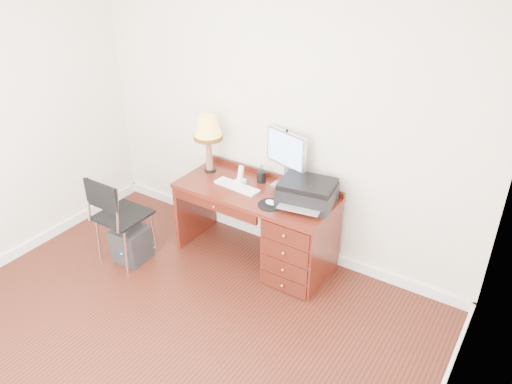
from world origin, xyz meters
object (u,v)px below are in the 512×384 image
Objects in this scene: leg_lamp at (208,131)px; equipment_box at (131,244)px; monitor at (285,152)px; desk at (285,231)px; chair at (116,212)px; printer at (307,193)px; phone at (241,178)px.

leg_lamp is 1.67× the size of equipment_box.
desk is at bearing -41.10° from monitor.
desk is 1.58m from chair.
equipment_box is (-1.32, -0.68, -0.24)m from desk.
leg_lamp reaches higher than equipment_box.
printer is at bearing 22.53° from equipment_box.
leg_lamp reaches higher than monitor.
desk is at bearing 23.85° from equipment_box.
desk is 1.20m from leg_lamp.
desk is at bearing -173.96° from printer.
leg_lamp is 0.62× the size of chair.
desk is 1.51m from equipment_box.
equipment_box is at bearing 58.64° from chair.
monitor is 3.02× the size of phone.
equipment_box is at bearing -117.48° from leg_lamp.
monitor is at bearing 10.90° from leg_lamp.
printer is 1.55× the size of equipment_box.
phone is at bearing 175.45° from desk.
equipment_box is (-1.17, -0.92, -0.92)m from monitor.
equipment_box is at bearing -152.76° from desk.
monitor is at bearing 141.19° from printer.
desk is 1.63× the size of chair.
monitor reaches higher than chair.
leg_lamp is at bearing -177.66° from phone.
monitor is at bearing 34.83° from equipment_box.
phone is at bearing 42.98° from chair.
monitor is at bearing 39.16° from chair.
phone is 1.20m from chair.
monitor is at bearing 37.86° from phone.
equipment_box is at bearing -126.02° from monitor.
printer reaches higher than desk.
leg_lamp reaches higher than desk.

